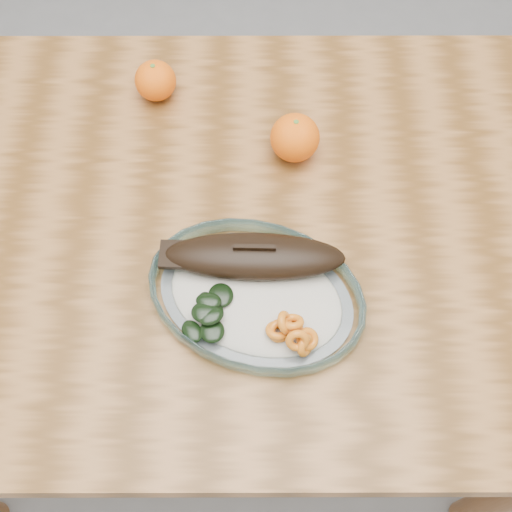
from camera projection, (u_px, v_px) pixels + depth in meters
name	position (u px, v px, depth m)	size (l,w,h in m)	color
ground	(232.00, 374.00, 1.65)	(3.00, 3.00, 0.00)	slate
dining_table	(219.00, 251.00, 1.08)	(1.20, 0.80, 0.75)	brown
plated_meal	(256.00, 292.00, 0.91)	(0.72, 0.72, 0.08)	white
orange_left	(155.00, 81.00, 1.08)	(0.07, 0.07, 0.07)	#FF5105
orange_right	(295.00, 138.00, 1.02)	(0.08, 0.08, 0.08)	#FF5105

